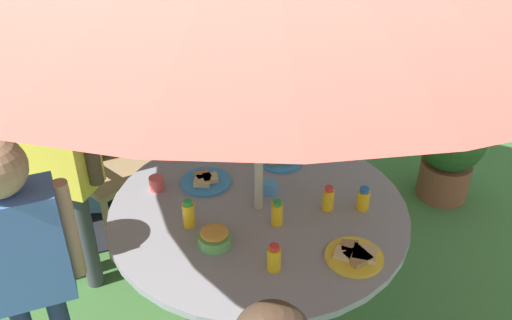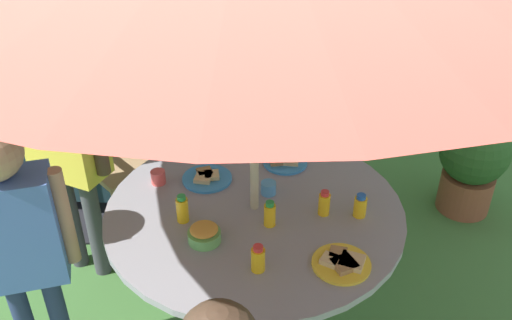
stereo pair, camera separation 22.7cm
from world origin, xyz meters
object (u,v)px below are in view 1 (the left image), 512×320
child_in_pink_shirt (221,103)px  child_in_yellow_shirt (51,136)px  juice_bottle_far_left (277,213)px  juice_bottle_center_front (189,214)px  garden_table (258,231)px  wooden_chair (97,145)px  juice_bottle_near_left (363,199)px  snack_bowl (215,237)px  plate_back_edge (281,160)px  dome_tent (63,44)px  cup_far (270,187)px  cup_near (157,183)px  juice_bottle_near_right (328,199)px  plate_far_right (206,181)px  juice_bottle_mid_left (274,258)px  potted_plant (450,150)px  child_in_blue_shirt (19,247)px  plate_center_back (355,255)px

child_in_pink_shirt → child_in_yellow_shirt: 0.99m
child_in_yellow_shirt → juice_bottle_far_left: (0.90, -0.66, -0.12)m
juice_bottle_center_front → garden_table: bearing=9.3°
wooden_chair → juice_bottle_near_left: 1.61m
wooden_chair → snack_bowl: bearing=-103.0°
plate_back_edge → snack_bowl: bearing=-129.2°
dome_tent → cup_far: bearing=-51.0°
snack_bowl → cup_near: 0.47m
cup_far → snack_bowl: bearing=-136.8°
cup_near → plate_back_edge: bearing=7.7°
dome_tent → cup_far: (0.93, -1.69, -0.12)m
wooden_chair → plate_back_edge: (0.89, -0.70, 0.20)m
wooden_chair → juice_bottle_near_left: (1.13, -1.13, 0.24)m
juice_bottle_near_left → juice_bottle_near_right: (-0.15, 0.03, 0.00)m
juice_bottle_near_left → cup_far: 0.41m
garden_table → cup_near: 0.50m
wooden_chair → plate_far_right: wooden_chair is taller
child_in_pink_shirt → juice_bottle_center_front: size_ratio=9.38×
plate_back_edge → cup_far: size_ratio=3.13×
juice_bottle_center_front → juice_bottle_mid_left: 0.42m
snack_bowl → cup_far: 0.41m
plate_far_right → cup_near: (-0.22, 0.00, 0.02)m
child_in_yellow_shirt → juice_bottle_far_left: 1.12m
child_in_yellow_shirt → juice_bottle_center_front: size_ratio=11.24×
potted_plant → juice_bottle_near_right: size_ratio=5.57×
child_in_yellow_shirt → juice_bottle_mid_left: bearing=-16.1°
plate_back_edge → plate_far_right: size_ratio=0.92×
plate_back_edge → plate_far_right: (-0.38, -0.08, 0.00)m
plate_back_edge → juice_bottle_mid_left: 0.74m
child_in_yellow_shirt → plate_back_edge: (1.04, -0.21, -0.16)m
child_in_yellow_shirt → juice_bottle_near_left: size_ratio=13.40×
wooden_chair → cup_far: wooden_chair is taller
child_in_blue_shirt → dome_tent: bearing=79.8°
child_in_blue_shirt → plate_far_right: 0.84m
plate_center_back → cup_far: size_ratio=3.31×
juice_bottle_far_left → juice_bottle_mid_left: size_ratio=1.02×
snack_bowl → juice_bottle_mid_left: 0.27m
plate_far_right → juice_bottle_far_left: (0.24, -0.36, 0.04)m
dome_tent → plate_back_edge: (1.04, -1.46, -0.14)m
garden_table → dome_tent: dome_tent is taller
cup_near → child_in_pink_shirt: bearing=59.1°
potted_plant → plate_far_right: (-1.64, -0.54, 0.40)m
child_in_blue_shirt → juice_bottle_near_right: child_in_blue_shirt is taller
child_in_blue_shirt → juice_bottle_center_front: child_in_blue_shirt is taller
garden_table → cup_far: 0.20m
child_in_blue_shirt → juice_bottle_far_left: size_ratio=11.02×
plate_center_back → juice_bottle_near_left: (0.15, 0.28, 0.04)m
plate_center_back → cup_near: cup_near is taller
child_in_pink_shirt → wooden_chair: bearing=-92.6°
plate_center_back → juice_bottle_mid_left: (-0.32, 0.02, 0.04)m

